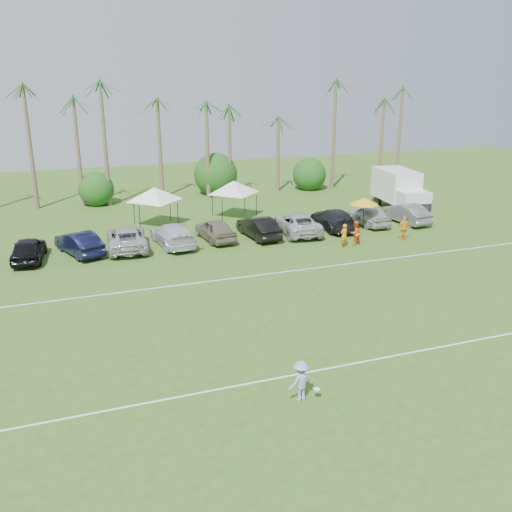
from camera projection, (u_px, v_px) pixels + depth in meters
name	position (u px, v px, depth m)	size (l,w,h in m)	color
ground	(343.00, 394.00, 22.59)	(120.00, 120.00, 0.00)	#35591A
field_lines	(269.00, 316.00, 29.73)	(80.00, 12.10, 0.01)	white
palm_tree_2	(17.00, 106.00, 49.73)	(2.40, 2.40, 10.90)	brown
palm_tree_3	(64.00, 95.00, 50.77)	(2.40, 2.40, 11.90)	brown
palm_tree_4	(112.00, 123.00, 52.88)	(2.40, 2.40, 8.90)	brown
palm_tree_5	(155.00, 113.00, 53.91)	(2.40, 2.40, 9.90)	brown
palm_tree_6	(196.00, 102.00, 54.94)	(2.40, 2.40, 10.90)	brown
palm_tree_7	(235.00, 93.00, 55.98)	(2.40, 2.40, 11.90)	brown
palm_tree_8	(281.00, 118.00, 58.42)	(2.40, 2.40, 8.90)	brown
palm_tree_9	(326.00, 108.00, 59.77)	(2.40, 2.40, 9.90)	brown
palm_tree_10	(368.00, 99.00, 61.14)	(2.40, 2.40, 10.90)	brown
palm_tree_11	(400.00, 90.00, 62.17)	(2.40, 2.40, 11.90)	brown
bush_tree_1	(95.00, 183.00, 54.89)	(4.00, 4.00, 4.00)	brown
bush_tree_2	(214.00, 176.00, 58.80)	(4.00, 4.00, 4.00)	brown
bush_tree_3	(303.00, 170.00, 62.06)	(4.00, 4.00, 4.00)	brown
sideline_player_a	(344.00, 236.00, 40.93)	(0.64, 0.42, 1.74)	orange
sideline_player_b	(355.00, 233.00, 41.54)	(0.87, 0.68, 1.79)	#EF581A
sideline_player_c	(404.00, 228.00, 42.66)	(1.08, 0.45, 1.84)	orange
box_truck	(400.00, 190.00, 51.46)	(3.41, 7.17, 3.56)	silver
canopy_tent_left	(154.00, 187.00, 45.73)	(4.66, 4.66, 3.77)	black
canopy_tent_right	(234.00, 181.00, 48.48)	(4.64, 4.64, 3.76)	black
market_umbrella	(364.00, 201.00, 45.02)	(2.33, 2.33, 2.60)	black
frisbee_player	(301.00, 381.00, 21.92)	(1.30, 0.82, 1.67)	#9692D0
parked_car_0	(28.00, 249.00, 38.08)	(1.91, 4.75, 1.62)	black
parked_car_1	(79.00, 243.00, 39.43)	(1.71, 4.92, 1.62)	black
parked_car_2	(127.00, 238.00, 40.59)	(2.69, 5.83, 1.62)	#AEAFB3
parked_car_3	(173.00, 234.00, 41.47)	(2.27, 5.58, 1.62)	silver
parked_car_4	(215.00, 230.00, 42.71)	(1.91, 4.75, 1.62)	gray
parked_car_5	(258.00, 227.00, 43.36)	(1.71, 4.92, 1.62)	black
parked_car_6	(298.00, 223.00, 44.49)	(2.69, 5.83, 1.62)	#B6B7B8
parked_car_7	(334.00, 219.00, 45.78)	(2.27, 5.58, 1.62)	black
parked_car_8	(368.00, 215.00, 46.96)	(1.91, 4.75, 1.62)	#B7B7B7
parked_car_9	(406.00, 213.00, 47.59)	(1.71, 4.92, 1.62)	slate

